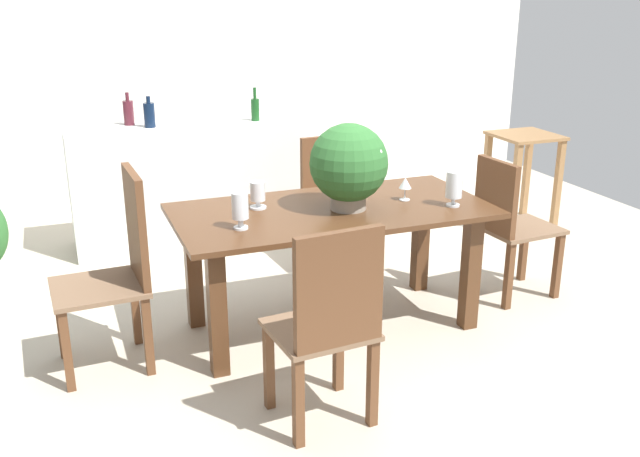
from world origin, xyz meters
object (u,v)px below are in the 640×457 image
at_px(chair_near_left, 329,320).
at_px(crystal_vase_left, 454,186).
at_px(crystal_vase_center_near, 240,207).
at_px(dining_table, 332,230).
at_px(kitchen_counter, 187,183).
at_px(flower_centerpiece, 349,165).
at_px(wine_glass, 405,184).
at_px(wine_bottle_green, 128,112).
at_px(side_table, 523,161).
at_px(chair_foot_end, 508,222).
at_px(wine_bottle_dark, 149,115).
at_px(chair_head_end, 119,263).
at_px(crystal_vase_right, 258,193).
at_px(chair_far_right, 334,195).
at_px(wine_bottle_clear, 255,109).

bearing_deg(chair_near_left, crystal_vase_left, -149.97).
distance_m(crystal_vase_left, crystal_vase_center_near, 1.26).
xyz_separation_m(dining_table, kitchen_counter, (-0.50, 1.84, -0.14)).
relative_size(flower_centerpiece, wine_glass, 3.57).
distance_m(wine_bottle_green, side_table, 3.23).
bearing_deg(flower_centerpiece, crystal_vase_center_near, -169.92).
relative_size(chair_foot_end, kitchen_counter, 0.53).
relative_size(crystal_vase_left, wine_glass, 1.50).
relative_size(kitchen_counter, wine_bottle_dark, 7.63).
relative_size(chair_head_end, chair_near_left, 1.07).
height_order(crystal_vase_center_near, crystal_vase_right, crystal_vase_center_near).
xyz_separation_m(crystal_vase_left, wine_bottle_green, (-1.56, 2.13, 0.18)).
bearing_deg(crystal_vase_left, chair_far_right, 102.94).
xyz_separation_m(wine_glass, wine_bottle_clear, (-0.41, 1.75, 0.20)).
bearing_deg(wine_bottle_clear, chair_far_right, -66.00).
distance_m(chair_far_right, crystal_vase_left, 1.25).
xyz_separation_m(chair_head_end, crystal_vase_center_near, (0.62, -0.17, 0.29)).
distance_m(chair_far_right, chair_head_end, 1.87).
bearing_deg(wine_bottle_dark, crystal_vase_right, -77.45).
xyz_separation_m(crystal_vase_left, wine_bottle_dark, (-1.43, 1.98, 0.18)).
xyz_separation_m(chair_head_end, kitchen_counter, (0.71, 1.83, -0.10)).
distance_m(wine_glass, wine_bottle_clear, 1.80).
bearing_deg(crystal_vase_center_near, chair_far_right, 48.78).
relative_size(crystal_vase_left, side_table, 0.26).
height_order(dining_table, crystal_vase_center_near, crystal_vase_center_near).
distance_m(flower_centerpiece, wine_bottle_dark, 2.00).
distance_m(chair_head_end, crystal_vase_right, 0.86).
distance_m(crystal_vase_right, wine_bottle_green, 1.84).
bearing_deg(chair_far_right, wine_bottle_dark, 140.28).
relative_size(kitchen_counter, side_table, 2.25).
distance_m(chair_far_right, wine_bottle_clear, 1.00).
distance_m(chair_foot_end, side_table, 1.58).
relative_size(crystal_vase_left, kitchen_counter, 0.12).
height_order(chair_head_end, chair_near_left, chair_head_end).
xyz_separation_m(crystal_vase_center_near, crystal_vase_right, (0.19, 0.31, -0.03)).
bearing_deg(flower_centerpiece, wine_bottle_dark, 114.84).
distance_m(dining_table, crystal_vase_right, 0.48).
distance_m(crystal_vase_right, wine_bottle_clear, 1.67).
height_order(chair_foot_end, flower_centerpiece, flower_centerpiece).
bearing_deg(wine_bottle_green, dining_table, -65.05).
height_order(chair_near_left, wine_bottle_dark, wine_bottle_dark).
relative_size(flower_centerpiece, side_table, 0.63).
height_order(crystal_vase_left, crystal_vase_right, crystal_vase_left).
distance_m(chair_near_left, wine_bottle_green, 2.96).
height_order(flower_centerpiece, crystal_vase_right, flower_centerpiece).
distance_m(chair_far_right, chair_near_left, 2.08).
distance_m(chair_foot_end, crystal_vase_center_near, 1.85).
relative_size(chair_foot_end, crystal_vase_right, 5.95).
bearing_deg(crystal_vase_center_near, chair_foot_end, 4.93).
distance_m(chair_far_right, chair_foot_end, 1.27).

